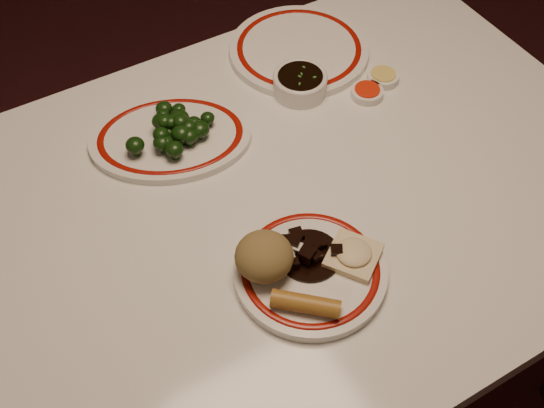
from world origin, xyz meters
The scene contains 13 objects.
ground centered at (0.00, 0.00, 0.00)m, with size 7.00×7.00×0.00m, color black.
dining_table centered at (0.00, 0.00, 0.66)m, with size 1.20×0.90×0.75m.
main_plate centered at (-0.09, -0.16, 0.76)m, with size 0.28×0.28×0.02m.
rice_mound centered at (-0.15, -0.13, 0.80)m, with size 0.09×0.09×0.07m, color olive.
spring_roll centered at (-0.14, -0.22, 0.78)m, with size 0.03×0.03×0.10m, color #A67128.
fried_wonton centered at (-0.02, -0.18, 0.78)m, with size 0.11×0.11×0.02m.
stirfry_heap centered at (-0.09, -0.14, 0.78)m, with size 0.11×0.10×0.03m.
broccoli_plate centered at (-0.16, 0.22, 0.76)m, with size 0.36×0.34×0.02m.
broccoli_pile centered at (-0.15, 0.20, 0.79)m, with size 0.17×0.14×0.05m.
soy_bowl centered at (0.12, 0.21, 0.77)m, with size 0.11×0.11×0.04m.
sweet_sour_dish centered at (0.23, 0.13, 0.76)m, with size 0.06×0.06×0.02m.
mustard_dish centered at (0.28, 0.15, 0.76)m, with size 0.06×0.06×0.02m.
far_plate centered at (0.18, 0.31, 0.76)m, with size 0.37×0.37×0.02m.
Camera 1 is at (-0.44, -0.64, 1.67)m, focal length 45.00 mm.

